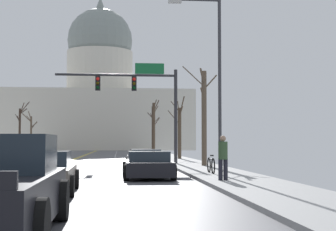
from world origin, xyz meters
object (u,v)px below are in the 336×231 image
(sedan_near_02, at_px, (41,173))
(sedan_oncoming_02, at_px, (37,151))
(street_lamp_right, at_px, (213,68))
(bicycle_parked, at_px, (211,165))
(sedan_oncoming_00, at_px, (42,155))
(sedan_oncoming_01, at_px, (18,153))
(sedan_near_00, at_px, (145,160))
(sedan_near_01, at_px, (148,165))
(pedestrian_00, at_px, (223,155))
(signal_gantry, at_px, (141,92))

(sedan_near_02, height_order, sedan_oncoming_02, sedan_near_02)
(street_lamp_right, relative_size, bicycle_parked, 4.31)
(sedan_oncoming_00, bearing_deg, sedan_oncoming_01, 111.04)
(sedan_near_00, xyz_separation_m, sedan_near_01, (-0.19, -6.75, 0.00))
(sedan_near_01, relative_size, pedestrian_00, 2.83)
(sedan_near_00, height_order, sedan_oncoming_02, sedan_near_00)
(sedan_oncoming_02, relative_size, bicycle_parked, 2.57)
(sedan_oncoming_01, relative_size, sedan_oncoming_02, 0.94)
(sedan_near_02, bearing_deg, street_lamp_right, 42.78)
(sedan_near_02, bearing_deg, sedan_oncoming_00, 98.27)
(sedan_near_02, relative_size, sedan_oncoming_01, 1.04)
(sedan_near_02, xyz_separation_m, bicycle_parked, (6.40, 7.01, -0.10))
(sedan_near_02, bearing_deg, sedan_near_00, 73.79)
(signal_gantry, bearing_deg, sedan_near_02, -101.97)
(street_lamp_right, distance_m, sedan_oncoming_00, 19.23)
(sedan_oncoming_01, xyz_separation_m, bicycle_parked, (13.04, -23.93, -0.09))
(sedan_near_01, distance_m, sedan_near_02, 7.00)
(sedan_near_02, relative_size, pedestrian_00, 2.73)
(sedan_near_01, distance_m, sedan_oncoming_00, 17.34)
(sedan_near_00, relative_size, sedan_near_01, 0.93)
(sedan_oncoming_00, height_order, bicycle_parked, sedan_oncoming_00)
(sedan_oncoming_01, relative_size, pedestrian_00, 2.63)
(sedan_near_01, relative_size, sedan_oncoming_02, 1.01)
(sedan_near_00, distance_m, bicycle_parked, 6.38)
(sedan_oncoming_02, bearing_deg, sedan_oncoming_01, -90.32)
(sedan_oncoming_01, distance_m, pedestrian_00, 30.93)
(sedan_oncoming_01, xyz_separation_m, sedan_oncoming_02, (0.06, 10.36, -0.03))
(sedan_oncoming_02, height_order, pedestrian_00, pedestrian_00)
(sedan_oncoming_02, bearing_deg, bicycle_parked, -69.27)
(street_lamp_right, xyz_separation_m, sedan_near_02, (-6.28, -5.81, -4.08))
(sedan_near_01, xyz_separation_m, sedan_near_02, (-3.53, -6.05, 0.05))
(street_lamp_right, bearing_deg, sedan_oncoming_02, 109.90)
(sedan_near_02, distance_m, pedestrian_00, 6.69)
(sedan_oncoming_02, distance_m, pedestrian_00, 40.58)
(sedan_oncoming_00, bearing_deg, bicycle_parked, -57.40)
(signal_gantry, height_order, sedan_oncoming_02, signal_gantry)
(sedan_near_00, bearing_deg, sedan_oncoming_00, 126.85)
(pedestrian_00, bearing_deg, sedan_near_00, 103.23)
(signal_gantry, height_order, pedestrian_00, signal_gantry)
(sedan_near_00, distance_m, sedan_oncoming_01, 20.89)
(sedan_near_01, xyz_separation_m, bicycle_parked, (2.88, 0.96, -0.06))
(sedan_oncoming_02, height_order, bicycle_parked, sedan_oncoming_02)
(sedan_near_01, xyz_separation_m, sedan_oncoming_02, (-10.10, 35.26, -0.00))
(sedan_near_01, bearing_deg, street_lamp_right, -5.01)
(sedan_oncoming_01, bearing_deg, bicycle_parked, -61.43)
(sedan_near_02, distance_m, sedan_oncoming_00, 22.27)
(street_lamp_right, xyz_separation_m, sedan_near_01, (-2.75, 0.24, -4.13))
(sedan_near_02, relative_size, sedan_oncoming_00, 1.03)
(street_lamp_right, xyz_separation_m, pedestrian_00, (-0.20, -3.06, -3.64))
(sedan_near_01, height_order, bicycle_parked, sedan_near_01)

